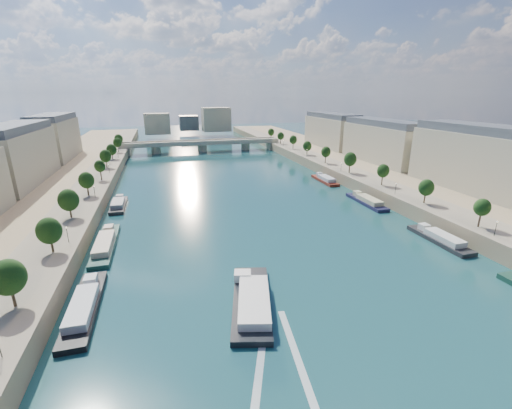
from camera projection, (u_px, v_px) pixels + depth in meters
ground at (246, 207)px, 126.91m from camera, size 700.00×700.00×0.00m
quay_left at (25, 219)px, 107.82m from camera, size 44.00×520.00×5.00m
quay_right at (411, 187)px, 144.44m from camera, size 44.00×520.00×5.00m
pave_left at (75, 207)px, 110.84m from camera, size 14.00×520.00×0.10m
pave_right at (381, 183)px, 139.83m from camera, size 14.00×520.00×0.10m
trees_left at (81, 189)px, 111.50m from camera, size 4.80×268.80×8.26m
trees_right at (364, 166)px, 146.79m from camera, size 4.80×268.80×8.26m
lamps_left at (83, 207)px, 101.98m from camera, size 0.36×200.36×4.28m
lamps_right at (365, 175)px, 142.42m from camera, size 0.36×200.36×4.28m
buildings_right at (422, 148)px, 154.40m from camera, size 16.00×226.00×23.20m
skyline at (193, 121)px, 324.19m from camera, size 79.00×42.00×22.00m
bridge at (202, 144)px, 245.14m from camera, size 112.00×12.00×8.15m
tour_barge at (252, 300)px, 68.22m from camera, size 13.28×26.30×3.61m
wake at (279, 365)px, 53.24m from camera, size 13.96×25.94×0.04m
moored_barges_left at (81, 316)px, 63.69m from camera, size 5.00×159.36×3.60m
moored_barges_right at (440, 239)px, 96.83m from camera, size 5.00×160.02×3.60m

